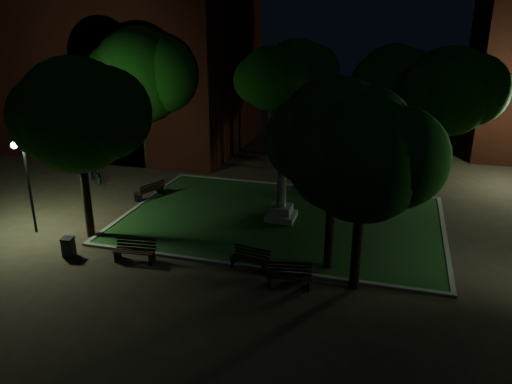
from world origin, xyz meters
The scene contains 22 objects.
ground centered at (0.00, 0.00, 0.00)m, with size 80.00×80.00×0.00m, color #413224.
lawn centered at (0.00, 2.00, 0.04)m, with size 15.00×10.00×0.08m, color #20441B.
lawn_kerb centered at (0.00, 2.00, 0.06)m, with size 15.40×10.40×0.12m.
monument centered at (0.00, 2.00, 0.96)m, with size 1.40×1.40×3.20m.
building_main centered at (-15.86, 13.79, 7.38)m, with size 20.00×12.00×15.00m.
tree_west centered at (-7.82, -2.19, 5.58)m, with size 6.04×4.93×8.05m.
tree_north_wl centered at (-2.63, 10.24, 5.78)m, with size 4.84×3.95×7.77m.
tree_north_er centered at (4.65, 11.19, 5.84)m, with size 5.20×4.24×7.97m.
tree_ne centered at (7.65, 8.63, 5.65)m, with size 5.88×4.80×8.05m.
tree_se centered at (4.17, -3.49, 4.95)m, with size 5.34×4.36×7.14m.
tree_nw centered at (-10.30, 8.06, 5.99)m, with size 7.22×5.90×8.94m.
tree_far_north centered at (-1.63, 13.12, 5.88)m, with size 5.40×4.41×8.09m.
tree_extra centered at (3.02, -2.24, 5.38)m, with size 5.36×4.37×7.58m.
lamppost_sw centered at (-10.64, -2.50, 3.00)m, with size 1.18×0.28×4.26m.
lamppost_nw centered at (-11.98, 10.95, 2.92)m, with size 1.18×0.28×4.13m.
bench_near_left centered at (-0.04, -3.11, 0.40)m, with size 1.64×0.81×0.86m.
bench_near_right centered at (1.74, -4.00, 0.42)m, with size 1.70×0.83×0.89m.
bench_west_near centered at (-4.78, -3.76, 0.44)m, with size 1.75×0.78×0.93m.
bench_left_side centered at (-7.60, 2.96, 0.45)m, with size 1.21×1.83×0.95m.
bench_far_side centered at (3.47, 8.95, 0.41)m, with size 1.61×0.60×0.88m.
trash_bin centered at (-7.67, -4.16, 0.42)m, with size 0.54×0.54×0.82m.
bicycle centered at (-12.16, 4.68, 0.51)m, with size 0.68×1.95×1.03m, color black.
Camera 1 is at (5.09, -20.03, 9.65)m, focal length 35.00 mm.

